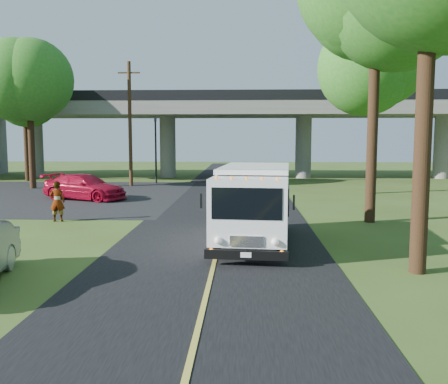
# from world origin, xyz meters

# --- Properties ---
(ground) EXTENTS (120.00, 120.00, 0.00)m
(ground) POSITION_xyz_m (0.00, 0.00, 0.00)
(ground) COLOR #384A1A
(ground) RESTS_ON ground
(road) EXTENTS (7.00, 90.00, 0.02)m
(road) POSITION_xyz_m (0.00, 10.00, 0.01)
(road) COLOR black
(road) RESTS_ON ground
(parking_lot) EXTENTS (16.00, 18.00, 0.01)m
(parking_lot) POSITION_xyz_m (-11.00, 18.00, 0.01)
(parking_lot) COLOR black
(parking_lot) RESTS_ON ground
(lane_line) EXTENTS (0.12, 90.00, 0.01)m
(lane_line) POSITION_xyz_m (0.00, 10.00, 0.03)
(lane_line) COLOR gold
(lane_line) RESTS_ON road
(overpass) EXTENTS (54.00, 10.00, 7.30)m
(overpass) POSITION_xyz_m (0.00, 32.00, 4.56)
(overpass) COLOR slate
(overpass) RESTS_ON ground
(traffic_signal) EXTENTS (0.18, 0.22, 5.20)m
(traffic_signal) POSITION_xyz_m (-6.00, 26.00, 3.20)
(traffic_signal) COLOR black
(traffic_signal) RESTS_ON ground
(utility_pole) EXTENTS (1.60, 0.26, 9.00)m
(utility_pole) POSITION_xyz_m (-7.50, 24.00, 4.59)
(utility_pole) COLOR #472D19
(utility_pole) RESTS_ON ground
(tree_right_far) EXTENTS (5.77, 5.67, 10.99)m
(tree_right_far) POSITION_xyz_m (9.21, 19.84, 8.30)
(tree_right_far) COLOR #382314
(tree_right_far) RESTS_ON ground
(tree_left_lot) EXTENTS (5.60, 5.50, 10.50)m
(tree_left_lot) POSITION_xyz_m (-13.79, 21.84, 7.90)
(tree_left_lot) COLOR #382314
(tree_left_lot) RESTS_ON ground
(tree_left_far) EXTENTS (5.26, 5.16, 9.89)m
(tree_left_far) POSITION_xyz_m (-16.79, 27.84, 7.45)
(tree_left_far) COLOR #382314
(tree_left_far) RESTS_ON ground
(step_van) EXTENTS (2.85, 6.44, 2.63)m
(step_van) POSITION_xyz_m (1.19, 4.37, 1.43)
(step_van) COLOR white
(step_van) RESTS_ON ground
(red_sedan) EXTENTS (5.47, 3.73, 1.47)m
(red_sedan) POSITION_xyz_m (-8.37, 16.04, 0.74)
(red_sedan) COLOR #A50A24
(red_sedan) RESTS_ON ground
(pedestrian) EXTENTS (0.66, 0.46, 1.73)m
(pedestrian) POSITION_xyz_m (-7.15, 8.60, 0.87)
(pedestrian) COLOR gray
(pedestrian) RESTS_ON ground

